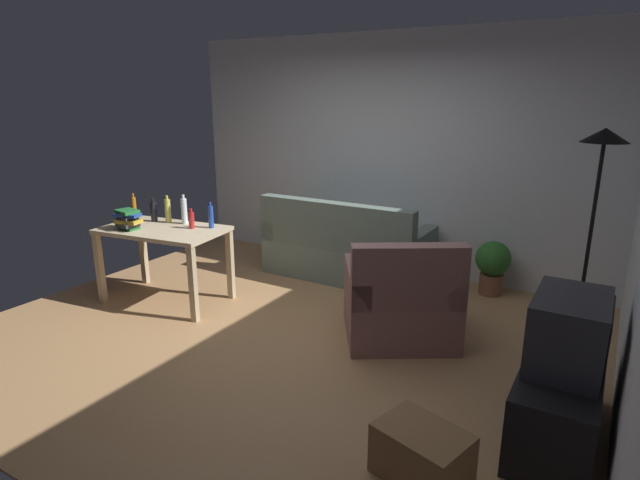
{
  "coord_description": "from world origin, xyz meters",
  "views": [
    {
      "loc": [
        2.4,
        -3.38,
        2.04
      ],
      "look_at": [
        0.1,
        0.5,
        0.75
      ],
      "focal_mm": 29.0,
      "sensor_mm": 36.0,
      "label": 1
    }
  ],
  "objects": [
    {
      "name": "ground_plane",
      "position": [
        0.0,
        0.0,
        -0.01
      ],
      "size": [
        5.2,
        4.4,
        0.02
      ],
      "primitive_type": "cube",
      "color": "tan"
    },
    {
      "name": "wall_rear",
      "position": [
        0.0,
        2.2,
        1.35
      ],
      "size": [
        5.2,
        0.1,
        2.7
      ],
      "primitive_type": "cube",
      "color": "silver",
      "rests_on": "ground_plane"
    },
    {
      "name": "couch",
      "position": [
        -0.21,
        1.59,
        0.31
      ],
      "size": [
        1.83,
        0.84,
        0.92
      ],
      "rotation": [
        0.0,
        0.0,
        3.14
      ],
      "color": "slate",
      "rests_on": "ground_plane"
    },
    {
      "name": "tv_stand",
      "position": [
        2.25,
        -0.29,
        0.24
      ],
      "size": [
        0.44,
        1.1,
        0.48
      ],
      "rotation": [
        0.0,
        0.0,
        1.57
      ],
      "color": "black",
      "rests_on": "ground_plane"
    },
    {
      "name": "tv",
      "position": [
        2.25,
        -0.29,
        0.7
      ],
      "size": [
        0.41,
        0.6,
        0.44
      ],
      "rotation": [
        0.0,
        0.0,
        1.57
      ],
      "color": "#2D2D33",
      "rests_on": "tv_stand"
    },
    {
      "name": "torchiere_lamp",
      "position": [
        2.25,
        0.7,
        1.41
      ],
      "size": [
        0.32,
        0.32,
        1.81
      ],
      "color": "black",
      "rests_on": "ground_plane"
    },
    {
      "name": "desk",
      "position": [
        -1.43,
        0.05,
        0.65
      ],
      "size": [
        1.28,
        0.85,
        0.76
      ],
      "rotation": [
        0.0,
        0.0,
        0.13
      ],
      "color": "#C6B28E",
      "rests_on": "ground_plane"
    },
    {
      "name": "potted_plant",
      "position": [
        1.35,
        1.9,
        0.33
      ],
      "size": [
        0.36,
        0.36,
        0.57
      ],
      "color": "brown",
      "rests_on": "ground_plane"
    },
    {
      "name": "armchair",
      "position": [
        0.92,
        0.45,
        0.32
      ],
      "size": [
        1.21,
        1.19,
        0.92
      ],
      "rotation": [
        0.0,
        0.0,
        3.7
      ],
      "color": "#996B66",
      "rests_on": "ground_plane"
    },
    {
      "name": "storage_box",
      "position": [
        1.67,
        -1.06,
        0.15
      ],
      "size": [
        0.56,
        0.46,
        0.3
      ],
      "primitive_type": "cube",
      "rotation": [
        0.0,
        0.0,
        -0.28
      ],
      "color": "olive",
      "rests_on": "ground_plane"
    },
    {
      "name": "bottle_amber",
      "position": [
        -1.89,
        0.11,
        0.89
      ],
      "size": [
        0.05,
        0.05,
        0.29
      ],
      "color": "#9E6019",
      "rests_on": "desk"
    },
    {
      "name": "bottle_dark",
      "position": [
        -1.71,
        0.2,
        0.87
      ],
      "size": [
        0.06,
        0.06,
        0.24
      ],
      "color": "black",
      "rests_on": "desk"
    },
    {
      "name": "bottle_squat",
      "position": [
        -1.56,
        0.25,
        0.88
      ],
      "size": [
        0.06,
        0.06,
        0.28
      ],
      "color": "#BCB24C",
      "rests_on": "desk"
    },
    {
      "name": "bottle_clear",
      "position": [
        -1.37,
        0.29,
        0.89
      ],
      "size": [
        0.06,
        0.06,
        0.3
      ],
      "color": "silver",
      "rests_on": "desk"
    },
    {
      "name": "bottle_red",
      "position": [
        -1.17,
        0.19,
        0.84
      ],
      "size": [
        0.05,
        0.05,
        0.2
      ],
      "color": "#AD2323",
      "rests_on": "desk"
    },
    {
      "name": "bottle_blue",
      "position": [
        -1.02,
        0.3,
        0.87
      ],
      "size": [
        0.05,
        0.05,
        0.26
      ],
      "color": "#2347A3",
      "rests_on": "desk"
    },
    {
      "name": "book_stack",
      "position": [
        -1.66,
        -0.16,
        0.86
      ],
      "size": [
        0.27,
        0.2,
        0.2
      ],
      "color": "#236B33",
      "rests_on": "desk"
    }
  ]
}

